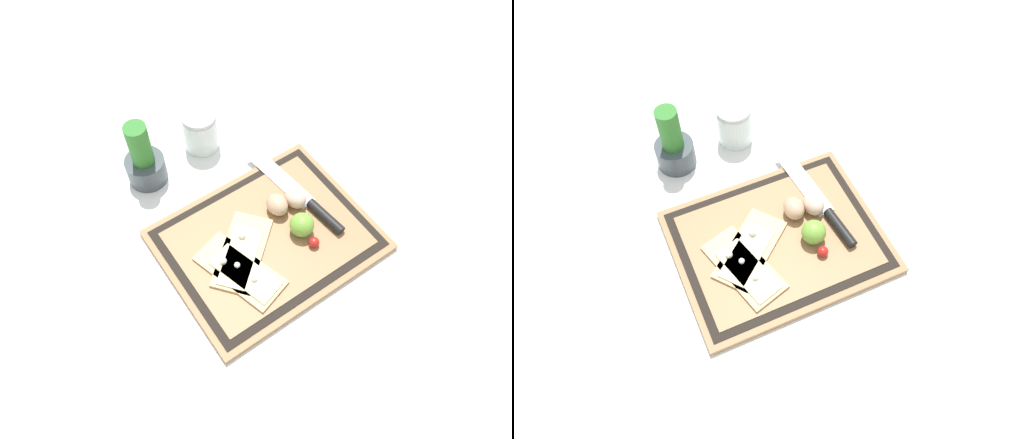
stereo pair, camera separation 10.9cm
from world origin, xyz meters
The scene contains 11 objects.
ground_plane centered at (0.00, 0.00, 0.00)m, with size 6.00×6.00×0.00m, color white.
cutting_board centered at (0.00, 0.00, 0.01)m, with size 0.45×0.35×0.02m.
pizza_slice_near centered at (-0.09, -0.04, 0.02)m, with size 0.14×0.21×0.02m.
pizza_slice_far centered at (-0.07, 0.00, 0.02)m, with size 0.20×0.19×0.02m.
knife centered at (0.13, 0.02, 0.03)m, with size 0.06×0.30×0.02m.
egg_brown centered at (0.06, 0.05, 0.04)m, with size 0.05×0.06×0.05m, color tan.
egg_pink centered at (0.10, 0.04, 0.04)m, with size 0.05×0.06×0.05m, color beige.
lime centered at (0.07, -0.03, 0.05)m, with size 0.05×0.05×0.05m, color #70A838.
cherry_tomato_red centered at (0.07, -0.07, 0.03)m, with size 0.02×0.02×0.02m, color red.
herb_pot centered at (-0.13, 0.31, 0.06)m, with size 0.09×0.09×0.18m.
sauce_jar centered at (0.03, 0.32, 0.05)m, with size 0.09×0.09×0.11m.
Camera 1 is at (-0.33, -0.43, 0.96)m, focal length 35.00 mm.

